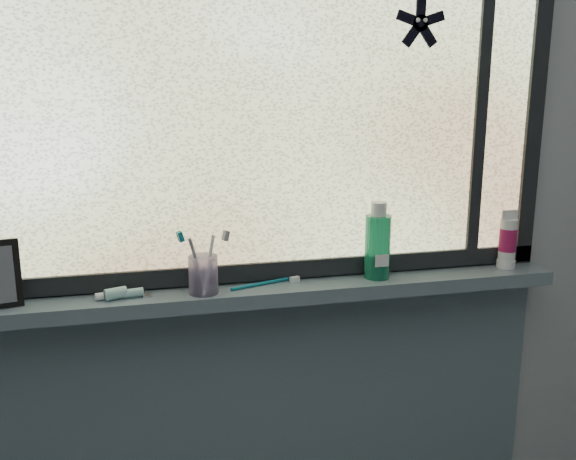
# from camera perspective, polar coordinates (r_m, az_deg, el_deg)

# --- Properties ---
(wall_back) EXTENTS (3.00, 0.01, 2.50)m
(wall_back) POSITION_cam_1_polar(r_m,az_deg,el_deg) (1.79, -1.27, 2.85)
(wall_back) COLOR #9EA3A8
(wall_back) RESTS_ON ground
(windowsill) EXTENTS (1.62, 0.14, 0.04)m
(windowsill) POSITION_cam_1_polar(r_m,az_deg,el_deg) (1.78, -0.72, -5.51)
(windowsill) COLOR slate
(windowsill) RESTS_ON wall_back
(sill_apron) EXTENTS (1.62, 0.02, 0.98)m
(sill_apron) POSITION_cam_1_polar(r_m,az_deg,el_deg) (2.06, -1.05, -18.53)
(sill_apron) COLOR slate
(sill_apron) RESTS_ON floor
(window_pane) EXTENTS (1.50, 0.01, 1.00)m
(window_pane) POSITION_cam_1_polar(r_m,az_deg,el_deg) (1.73, -1.16, 11.84)
(window_pane) COLOR silver
(window_pane) RESTS_ON wall_back
(frame_bottom) EXTENTS (1.60, 0.03, 0.05)m
(frame_bottom) POSITION_cam_1_polar(r_m,az_deg,el_deg) (1.81, -1.06, -3.53)
(frame_bottom) COLOR black
(frame_bottom) RESTS_ON windowsill
(frame_right) EXTENTS (0.05, 0.03, 1.10)m
(frame_right) POSITION_cam_1_polar(r_m,az_deg,el_deg) (2.04, 21.11, 11.22)
(frame_right) COLOR black
(frame_right) RESTS_ON wall_back
(frame_mullion) EXTENTS (0.03, 0.03, 1.00)m
(frame_mullion) POSITION_cam_1_polar(r_m,az_deg,el_deg) (1.95, 16.76, 11.48)
(frame_mullion) COLOR black
(frame_mullion) RESTS_ON wall_back
(starfish_sticker) EXTENTS (0.15, 0.02, 0.15)m
(starfish_sticker) POSITION_cam_1_polar(r_m,az_deg,el_deg) (1.85, 11.68, 17.57)
(starfish_sticker) COLOR black
(starfish_sticker) RESTS_ON window_pane
(toothpaste_tube) EXTENTS (0.18, 0.08, 0.03)m
(toothpaste_tube) POSITION_cam_1_polar(r_m,az_deg,el_deg) (1.72, -14.47, -5.44)
(toothpaste_tube) COLOR white
(toothpaste_tube) RESTS_ON windowsill
(toothbrush_cup) EXTENTS (0.10, 0.10, 0.10)m
(toothbrush_cup) POSITION_cam_1_polar(r_m,az_deg,el_deg) (1.71, -7.53, -3.96)
(toothbrush_cup) COLOR #B9A6DC
(toothbrush_cup) RESTS_ON windowsill
(toothbrush_lying) EXTENTS (0.22, 0.09, 0.01)m
(toothbrush_lying) POSITION_cam_1_polar(r_m,az_deg,el_deg) (1.77, -2.48, -4.73)
(toothbrush_lying) COLOR #0D697D
(toothbrush_lying) RESTS_ON windowsill
(mouthwash_bottle) EXTENTS (0.09, 0.09, 0.18)m
(mouthwash_bottle) POSITION_cam_1_polar(r_m,az_deg,el_deg) (1.83, 7.98, -0.91)
(mouthwash_bottle) COLOR #1C9162
(mouthwash_bottle) RESTS_ON windowsill
(cream_tube) EXTENTS (0.07, 0.07, 0.13)m
(cream_tube) POSITION_cam_1_polar(r_m,az_deg,el_deg) (2.02, 18.97, -0.60)
(cream_tube) COLOR silver
(cream_tube) RESTS_ON windowsill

